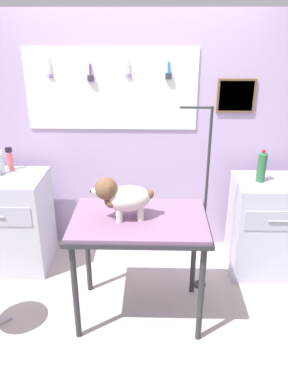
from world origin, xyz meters
TOP-DOWN VIEW (x-y plane):
  - ground at (0.00, 0.00)m, footprint 4.40×4.00m
  - rear_wall_panel at (-0.00, 1.28)m, footprint 4.00×0.11m
  - grooming_table at (0.09, 0.15)m, footprint 1.02×0.68m
  - grooming_arm at (0.62, 0.51)m, footprint 0.30×0.11m
  - dog at (-0.03, 0.14)m, footprint 0.45×0.26m
  - counter_left at (-1.20, 0.83)m, footprint 0.80×0.58m
  - cabinet_right at (1.27, 0.80)m, footprint 0.68×0.54m
  - conditioner_bottle at (-1.14, 1.02)m, footprint 0.06×0.06m
  - detangler_spray at (-1.19, 0.92)m, footprint 0.06×0.06m
  - soda_bottle at (1.13, 0.80)m, footprint 0.08×0.08m

SIDE VIEW (x-z plane):
  - ground at x=0.00m, z-range -0.04..0.00m
  - cabinet_right at x=1.27m, z-range 0.00..0.91m
  - counter_left at x=-1.20m, z-range 0.00..0.91m
  - grooming_arm at x=0.62m, z-range -0.05..1.57m
  - grooming_table at x=0.09m, z-range 0.35..1.22m
  - conditioner_bottle at x=-1.14m, z-range 0.89..1.11m
  - detangler_spray at x=-1.19m, z-range 0.89..1.12m
  - soda_bottle at x=1.13m, z-range 0.90..1.18m
  - dog at x=-0.03m, z-range 0.88..1.21m
  - rear_wall_panel at x=0.00m, z-range 0.02..2.32m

